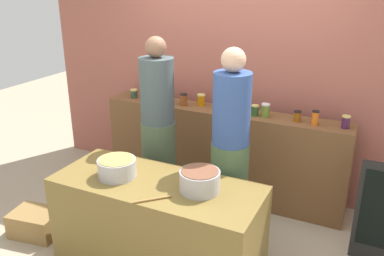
% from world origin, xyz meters
% --- Properties ---
extents(ground, '(12.00, 12.00, 0.00)m').
position_xyz_m(ground, '(0.00, 0.00, 0.00)').
color(ground, tan).
extents(storefront_wall, '(4.80, 0.12, 3.00)m').
position_xyz_m(storefront_wall, '(0.00, 1.45, 1.50)').
color(storefront_wall, '#A85C4E').
rests_on(storefront_wall, ground).
extents(display_shelf, '(2.70, 0.36, 1.00)m').
position_xyz_m(display_shelf, '(0.00, 1.10, 0.50)').
color(display_shelf, brown).
rests_on(display_shelf, ground).
extents(prep_table, '(1.70, 0.70, 0.81)m').
position_xyz_m(prep_table, '(0.00, -0.30, 0.40)').
color(prep_table, brown).
rests_on(prep_table, ground).
extents(preserve_jar_0, '(0.08, 0.08, 0.10)m').
position_xyz_m(preserve_jar_0, '(-1.10, 1.08, 1.05)').
color(preserve_jar_0, '#2F4534').
rests_on(preserve_jar_0, display_shelf).
extents(preserve_jar_1, '(0.09, 0.09, 0.12)m').
position_xyz_m(preserve_jar_1, '(-0.89, 1.05, 1.06)').
color(preserve_jar_1, '#CD5E0E').
rests_on(preserve_jar_1, display_shelf).
extents(preserve_jar_2, '(0.07, 0.07, 0.13)m').
position_xyz_m(preserve_jar_2, '(-0.63, 1.03, 1.07)').
color(preserve_jar_2, '#DC5E0B').
rests_on(preserve_jar_2, display_shelf).
extents(preserve_jar_3, '(0.08, 0.08, 0.13)m').
position_xyz_m(preserve_jar_3, '(-0.45, 1.06, 1.07)').
color(preserve_jar_3, brown).
rests_on(preserve_jar_3, display_shelf).
extents(preserve_jar_4, '(0.09, 0.09, 0.13)m').
position_xyz_m(preserve_jar_4, '(-0.27, 1.15, 1.07)').
color(preserve_jar_4, '#CC770A').
rests_on(preserve_jar_4, display_shelf).
extents(preserve_jar_5, '(0.08, 0.08, 0.12)m').
position_xyz_m(preserve_jar_5, '(-0.05, 1.11, 1.06)').
color(preserve_jar_5, '#BB361A').
rests_on(preserve_jar_5, display_shelf).
extents(preserve_jar_6, '(0.08, 0.08, 0.11)m').
position_xyz_m(preserve_jar_6, '(0.37, 1.07, 1.06)').
color(preserve_jar_6, '#295026').
rests_on(preserve_jar_6, display_shelf).
extents(preserve_jar_7, '(0.09, 0.09, 0.14)m').
position_xyz_m(preserve_jar_7, '(0.47, 1.08, 1.07)').
color(preserve_jar_7, olive).
rests_on(preserve_jar_7, display_shelf).
extents(preserve_jar_8, '(0.07, 0.07, 0.11)m').
position_xyz_m(preserve_jar_8, '(0.79, 1.08, 1.06)').
color(preserve_jar_8, '#8F4F10').
rests_on(preserve_jar_8, display_shelf).
extents(preserve_jar_9, '(0.07, 0.07, 0.14)m').
position_xyz_m(preserve_jar_9, '(0.97, 1.05, 1.07)').
color(preserve_jar_9, orange).
rests_on(preserve_jar_9, display_shelf).
extents(preserve_jar_10, '(0.08, 0.08, 0.12)m').
position_xyz_m(preserve_jar_10, '(1.24, 1.09, 1.06)').
color(preserve_jar_10, '#461E42').
rests_on(preserve_jar_10, display_shelf).
extents(cooking_pot_left, '(0.31, 0.31, 0.16)m').
position_xyz_m(cooking_pot_left, '(-0.34, -0.34, 0.88)').
color(cooking_pot_left, '#B7B7BC').
rests_on(cooking_pot_left, prep_table).
extents(cooking_pot_center, '(0.31, 0.31, 0.17)m').
position_xyz_m(cooking_pot_center, '(0.36, -0.27, 0.89)').
color(cooking_pot_center, '#B7B7BC').
rests_on(cooking_pot_center, prep_table).
extents(wooden_spoon, '(0.22, 0.22, 0.02)m').
position_xyz_m(wooden_spoon, '(0.11, -0.55, 0.81)').
color(wooden_spoon, '#9E703D').
rests_on(wooden_spoon, prep_table).
extents(cook_with_tongs, '(0.34, 0.34, 1.84)m').
position_xyz_m(cook_with_tongs, '(-0.41, 0.43, 0.84)').
color(cook_with_tongs, '#4E6347').
rests_on(cook_with_tongs, ground).
extents(cook_in_cap, '(0.33, 0.33, 1.82)m').
position_xyz_m(cook_in_cap, '(0.41, 0.27, 0.84)').
color(cook_in_cap, '#486440').
rests_on(cook_in_cap, ground).
extents(bread_crate, '(0.49, 0.39, 0.24)m').
position_xyz_m(bread_crate, '(-1.30, -0.41, 0.12)').
color(bread_crate, olive).
rests_on(bread_crate, ground).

